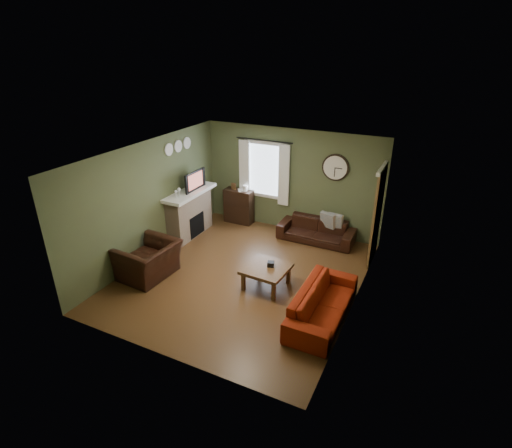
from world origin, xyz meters
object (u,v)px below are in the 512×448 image
at_px(sofa_red, 323,303).
at_px(bookshelf, 239,206).
at_px(sofa_brown, 316,231).
at_px(armchair, 149,260).
at_px(coffee_table, 266,277).

bearing_deg(sofa_red, bookshelf, 47.73).
relative_size(sofa_brown, armchair, 1.62).
height_order(armchair, coffee_table, armchair).
relative_size(bookshelf, sofa_brown, 0.50).
relative_size(sofa_brown, sofa_red, 0.92).
xyz_separation_m(sofa_brown, armchair, (-2.60, -3.06, 0.10)).
bearing_deg(armchair, sofa_red, 97.25).
distance_m(sofa_red, armchair, 3.65).
bearing_deg(coffee_table, sofa_red, -18.95).
height_order(bookshelf, coffee_table, bookshelf).
relative_size(bookshelf, sofa_red, 0.46).
height_order(bookshelf, armchair, bookshelf).
relative_size(sofa_red, coffee_table, 2.42).
height_order(bookshelf, sofa_red, bookshelf).
height_order(sofa_brown, armchair, armchair).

